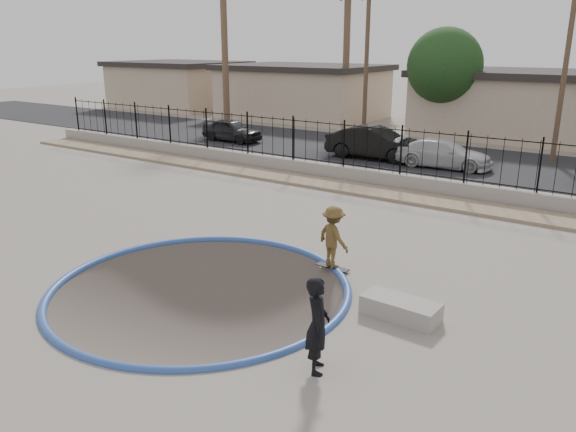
# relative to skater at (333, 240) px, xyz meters

# --- Properties ---
(ground) EXTENTS (120.00, 120.00, 2.20)m
(ground) POSITION_rel_skater_xyz_m (-1.95, 10.25, -1.88)
(ground) COLOR slate
(ground) RESTS_ON ground
(bowl_pit) EXTENTS (6.84, 6.84, 1.80)m
(bowl_pit) POSITION_rel_skater_xyz_m (-1.95, -2.75, -0.78)
(bowl_pit) COLOR #4E443C
(bowl_pit) RESTS_ON ground
(coping_ring) EXTENTS (7.04, 7.04, 0.20)m
(coping_ring) POSITION_rel_skater_xyz_m (-1.95, -2.75, -0.78)
(coping_ring) COLOR #2D4C92
(coping_ring) RESTS_ON ground
(rock_strip) EXTENTS (42.00, 1.60, 0.11)m
(rock_strip) POSITION_rel_skater_xyz_m (-1.95, 7.45, -0.73)
(rock_strip) COLOR tan
(rock_strip) RESTS_ON ground
(retaining_wall) EXTENTS (42.00, 0.45, 0.60)m
(retaining_wall) POSITION_rel_skater_xyz_m (-1.95, 8.55, -0.48)
(retaining_wall) COLOR gray
(retaining_wall) RESTS_ON ground
(fence) EXTENTS (40.00, 0.04, 1.80)m
(fence) POSITION_rel_skater_xyz_m (-1.95, 8.55, 0.72)
(fence) COLOR black
(fence) RESTS_ON retaining_wall
(street) EXTENTS (90.00, 8.00, 0.04)m
(street) POSITION_rel_skater_xyz_m (-1.95, 15.25, -0.76)
(street) COLOR black
(street) RESTS_ON ground
(house_west_far) EXTENTS (10.60, 8.60, 3.90)m
(house_west_far) POSITION_rel_skater_xyz_m (-29.95, 24.75, 1.19)
(house_west_far) COLOR tan
(house_west_far) RESTS_ON ground
(house_west) EXTENTS (11.60, 8.60, 3.90)m
(house_west) POSITION_rel_skater_xyz_m (-16.95, 24.75, 1.19)
(house_west) COLOR tan
(house_west) RESTS_ON ground
(house_center) EXTENTS (10.60, 8.60, 3.90)m
(house_center) POSITION_rel_skater_xyz_m (-1.95, 24.75, 1.19)
(house_center) COLOR tan
(house_center) RESTS_ON ground
(palm_left) EXTENTS (2.30, 2.30, 11.30)m
(palm_left) POSITION_rel_skater_xyz_m (-18.95, 18.25, 7.17)
(palm_left) COLOR brown
(palm_left) RESTS_ON ground
(palm_mid) EXTENTS (2.30, 2.30, 9.30)m
(palm_mid) POSITION_rel_skater_xyz_m (-11.95, 22.25, 5.91)
(palm_mid) COLOR brown
(palm_mid) RESTS_ON ground
(utility_pole_left) EXTENTS (1.70, 0.24, 9.00)m
(utility_pole_left) POSITION_rel_skater_xyz_m (-7.95, 17.25, 3.92)
(utility_pole_left) COLOR #473323
(utility_pole_left) RESTS_ON ground
(utility_pole_mid) EXTENTS (1.70, 0.24, 9.50)m
(utility_pole_mid) POSITION_rel_skater_xyz_m (2.05, 17.25, 4.17)
(utility_pole_mid) COLOR #473323
(utility_pole_mid) RESTS_ON ground
(street_tree_left) EXTENTS (4.32, 4.32, 6.36)m
(street_tree_left) POSITION_rel_skater_xyz_m (-4.95, 21.25, 3.41)
(street_tree_left) COLOR #473323
(street_tree_left) RESTS_ON ground
(skater) EXTENTS (1.15, 0.90, 1.56)m
(skater) POSITION_rel_skater_xyz_m (0.00, 0.00, 0.00)
(skater) COLOR brown
(skater) RESTS_ON ground
(skateboard) EXTENTS (0.91, 0.27, 0.08)m
(skateboard) POSITION_rel_skater_xyz_m (-0.00, -0.00, -0.72)
(skateboard) COLOR black
(skateboard) RESTS_ON ground
(videographer) EXTENTS (0.69, 0.76, 1.75)m
(videographer) POSITION_rel_skater_xyz_m (2.05, -4.09, 0.09)
(videographer) COLOR black
(videographer) RESTS_ON ground
(concrete_ledge) EXTENTS (1.63, 0.77, 0.40)m
(concrete_ledge) POSITION_rel_skater_xyz_m (2.46, -1.43, -0.58)
(concrete_ledge) COLOR gray
(concrete_ledge) RESTS_ON ground
(car_a) EXTENTS (3.74, 1.62, 1.26)m
(car_a) POSITION_rel_skater_xyz_m (-14.35, 13.25, -0.12)
(car_a) COLOR black
(car_a) RESTS_ON street
(car_b) EXTENTS (4.79, 1.82, 1.56)m
(car_b) POSITION_rel_skater_xyz_m (-5.30, 13.25, 0.03)
(car_b) COLOR black
(car_b) RESTS_ON street
(car_c) EXTENTS (4.43, 2.10, 1.25)m
(car_c) POSITION_rel_skater_xyz_m (-1.86, 13.25, -0.12)
(car_c) COLOR #B9B9BB
(car_c) RESTS_ON street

